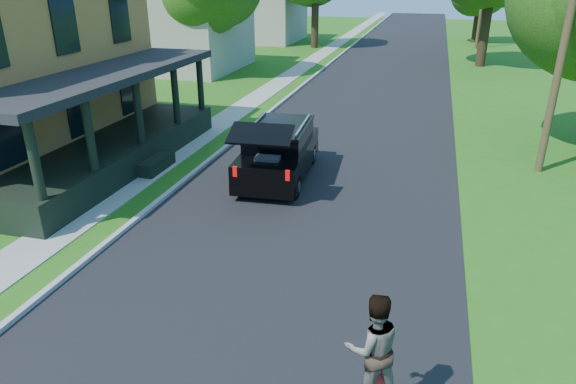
# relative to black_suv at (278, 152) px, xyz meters

# --- Properties ---
(ground) EXTENTS (140.00, 140.00, 0.00)m
(ground) POSITION_rel_black_suv_xyz_m (1.40, -6.48, -0.84)
(ground) COLOR #286414
(ground) RESTS_ON ground
(street) EXTENTS (8.00, 120.00, 0.02)m
(street) POSITION_rel_black_suv_xyz_m (1.40, 13.52, -0.84)
(street) COLOR black
(street) RESTS_ON ground
(curb) EXTENTS (0.15, 120.00, 0.12)m
(curb) POSITION_rel_black_suv_xyz_m (-2.65, 13.52, -0.84)
(curb) COLOR #A6A6A1
(curb) RESTS_ON ground
(sidewalk) EXTENTS (1.30, 120.00, 0.03)m
(sidewalk) POSITION_rel_black_suv_xyz_m (-4.20, 13.52, -0.84)
(sidewalk) COLOR gray
(sidewalk) RESTS_ON ground
(front_walk) EXTENTS (6.50, 1.20, 0.03)m
(front_walk) POSITION_rel_black_suv_xyz_m (-8.10, -0.48, -0.84)
(front_walk) COLOR gray
(front_walk) RESTS_ON ground
(neighbor_house_mid) EXTENTS (12.78, 12.78, 8.30)m
(neighbor_house_mid) POSITION_rel_black_suv_xyz_m (-12.10, 17.52, 3.35)
(neighbor_house_mid) COLOR #B0AD9C
(neighbor_house_mid) RESTS_ON ground
(black_suv) EXTENTS (2.12, 4.85, 2.21)m
(black_suv) POSITION_rel_black_suv_xyz_m (0.00, 0.00, 0.00)
(black_suv) COLOR black
(black_suv) RESTS_ON ground
(skateboarder) EXTENTS (0.97, 0.88, 1.63)m
(skateboarder) POSITION_rel_black_suv_xyz_m (3.90, -8.65, 0.36)
(skateboarder) COLOR black
(skateboarder) RESTS_ON ground
(utility_pole_near) EXTENTS (1.46, 0.33, 7.98)m
(utility_pole_near) POSITION_rel_black_suv_xyz_m (7.94, 2.79, 3.28)
(utility_pole_near) COLOR #43351F
(utility_pole_near) RESTS_ON ground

